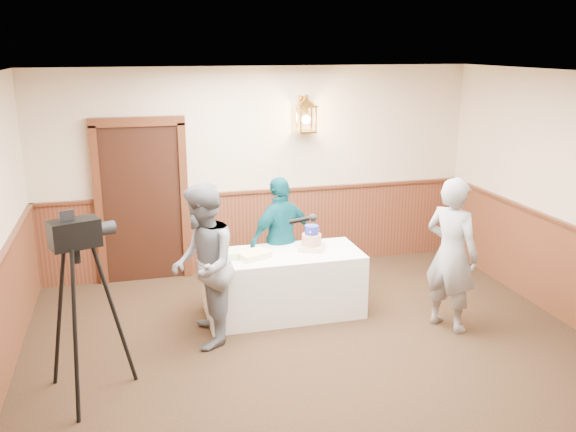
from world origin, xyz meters
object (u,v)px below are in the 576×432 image
object	(u,v)px
tiered_cake	(312,240)
interviewer	(203,266)
sheet_cake_yellow	(254,255)
tv_camera_rig	(83,319)
assistant_p	(281,239)
sheet_cake_green	(224,254)
baker	(451,254)
display_table	(284,283)

from	to	relation	value
tiered_cake	interviewer	xyz separation A→B (m)	(-1.33, -0.53, 0.00)
sheet_cake_yellow	tv_camera_rig	xyz separation A→B (m)	(-1.77, -1.16, -0.04)
assistant_p	tv_camera_rig	distance (m)	2.79
interviewer	assistant_p	bearing A→B (deg)	136.98
sheet_cake_green	interviewer	world-z (taller)	interviewer
sheet_cake_yellow	baker	xyz separation A→B (m)	(2.04, -0.76, 0.08)
sheet_cake_yellow	assistant_p	size ratio (longest dim) A/B	0.22
tiered_cake	baker	world-z (taller)	baker
tiered_cake	sheet_cake_yellow	world-z (taller)	tiered_cake
sheet_cake_green	interviewer	size ratio (longest dim) A/B	0.18
tiered_cake	baker	bearing A→B (deg)	-33.19
interviewer	tiered_cake	bearing A→B (deg)	117.57
tiered_cake	sheet_cake_yellow	size ratio (longest dim) A/B	1.11
display_table	interviewer	world-z (taller)	interviewer
display_table	tv_camera_rig	size ratio (longest dim) A/B	1.09
display_table	baker	size ratio (longest dim) A/B	1.04
assistant_p	tv_camera_rig	world-z (taller)	tv_camera_rig
sheet_cake_green	tv_camera_rig	bearing A→B (deg)	-138.94
interviewer	baker	world-z (taller)	interviewer
sheet_cake_green	baker	distance (m)	2.51
display_table	baker	xyz separation A→B (m)	(1.68, -0.82, 0.49)
display_table	interviewer	distance (m)	1.20
sheet_cake_yellow	sheet_cake_green	xyz separation A→B (m)	(-0.32, 0.10, 0.00)
display_table	sheet_cake_green	size ratio (longest dim) A/B	5.91
display_table	assistant_p	distance (m)	0.61
sheet_cake_green	baker	xyz separation A→B (m)	(2.36, -0.86, 0.08)
interviewer	display_table	bearing A→B (deg)	122.10
interviewer	tv_camera_rig	bearing A→B (deg)	-51.51
display_table	tv_camera_rig	distance (m)	2.49
assistant_p	display_table	bearing A→B (deg)	55.65
sheet_cake_yellow	assistant_p	xyz separation A→B (m)	(0.45, 0.52, -0.01)
display_table	assistant_p	world-z (taller)	assistant_p
baker	tv_camera_rig	bearing A→B (deg)	67.51
baker	sheet_cake_green	bearing A→B (deg)	41.42
sheet_cake_yellow	sheet_cake_green	distance (m)	0.33
display_table	sheet_cake_yellow	world-z (taller)	sheet_cake_yellow
assistant_p	interviewer	bearing A→B (deg)	18.00
display_table	sheet_cake_green	distance (m)	0.80
tiered_cake	tv_camera_rig	world-z (taller)	tv_camera_rig
sheet_cake_yellow	sheet_cake_green	world-z (taller)	sheet_cake_green
interviewer	tv_camera_rig	size ratio (longest dim) A/B	1.05
baker	assistant_p	xyz separation A→B (m)	(-1.59, 1.28, -0.09)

